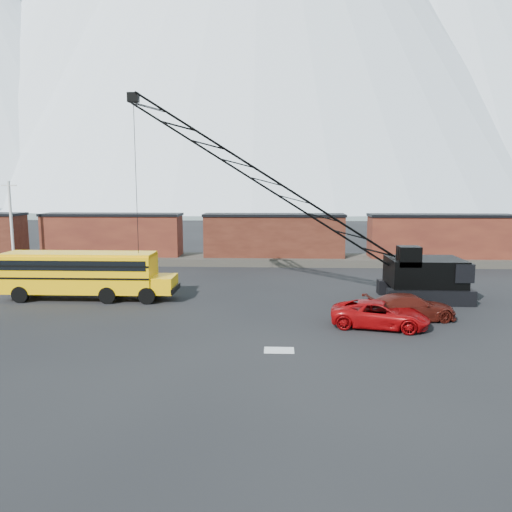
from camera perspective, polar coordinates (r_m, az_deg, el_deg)
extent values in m
plane|color=black|center=(27.59, 1.60, -8.02)|extent=(160.00, 160.00, 0.00)
cone|color=white|center=(331.52, -14.56, 23.40)|extent=(280.00, 280.00, 200.00)
cone|color=white|center=(339.35, 17.57, 23.76)|extent=(300.00, 300.00, 210.00)
cone|color=white|center=(355.52, 9.46, 19.30)|extent=(240.00, 240.00, 160.00)
cube|color=white|center=(366.51, 2.55, 8.87)|extent=(800.00, 80.00, 24.00)
cube|color=#444038|center=(49.04, 2.05, -0.43)|extent=(120.00, 5.00, 0.70)
cube|color=#441A13|center=(51.44, -16.07, 2.30)|extent=(13.50, 2.90, 4.00)
cube|color=black|center=(51.28, -16.16, 4.57)|extent=(13.70, 3.10, 0.25)
cube|color=black|center=(53.12, -20.29, 0.44)|extent=(2.20, 2.40, 0.60)
cube|color=black|center=(50.45, -11.47, 0.40)|extent=(2.20, 2.40, 0.60)
cube|color=#582618|center=(48.75, 2.07, 2.30)|extent=(13.50, 2.90, 4.00)
cube|color=black|center=(48.58, 2.08, 4.71)|extent=(13.70, 3.10, 0.25)
cube|color=black|center=(49.17, -2.84, 0.35)|extent=(2.20, 2.40, 0.60)
cube|color=black|center=(49.09, 6.97, 0.29)|extent=(2.20, 2.40, 0.60)
cube|color=#441A13|center=(51.17, 20.30, 2.08)|extent=(13.50, 2.90, 4.00)
cube|color=black|center=(51.01, 20.42, 4.37)|extent=(13.70, 3.10, 0.25)
cube|color=black|center=(50.25, 15.64, 0.23)|extent=(2.20, 2.40, 0.60)
cube|color=black|center=(52.79, 24.55, 0.16)|extent=(2.20, 2.40, 0.60)
cylinder|color=silver|center=(50.89, -26.16, 3.19)|extent=(0.24, 0.24, 8.00)
cube|color=silver|center=(50.75, -26.41, 7.24)|extent=(1.40, 0.12, 0.12)
cube|color=silver|center=(23.77, 2.66, -10.70)|extent=(1.40, 0.90, 0.02)
cube|color=#FFB705|center=(35.50, -19.45, -1.85)|extent=(10.00, 2.50, 2.50)
cube|color=#FFB705|center=(33.94, -10.58, -3.17)|extent=(1.60, 2.30, 1.10)
cube|color=#FFB705|center=(35.31, -19.55, 0.23)|extent=(10.00, 2.30, 0.18)
cube|color=black|center=(34.24, -20.29, -1.06)|extent=(9.60, 0.05, 0.65)
cube|color=black|center=(36.55, -18.77, -0.43)|extent=(9.60, 0.05, 0.65)
cube|color=black|center=(33.81, -9.16, -3.69)|extent=(0.15, 2.45, 0.35)
cube|color=black|center=(37.86, -26.50, -3.18)|extent=(0.15, 2.50, 0.35)
cylinder|color=black|center=(36.23, -25.34, -3.99)|extent=(1.10, 0.35, 1.10)
cylinder|color=black|center=(38.23, -23.74, -3.29)|extent=(1.10, 0.35, 1.10)
cylinder|color=black|center=(33.91, -16.62, -4.33)|extent=(1.10, 0.35, 1.10)
cylinder|color=black|center=(36.04, -15.43, -3.55)|extent=(1.10, 0.35, 1.10)
cylinder|color=black|center=(33.15, -12.36, -4.46)|extent=(1.10, 0.35, 1.10)
cylinder|color=black|center=(35.33, -11.40, -3.65)|extent=(1.10, 0.35, 1.10)
imported|color=#99070A|center=(28.00, 13.98, -6.49)|extent=(5.61, 3.49, 1.45)
imported|color=#44110C|center=(29.90, 17.21, -5.62)|extent=(5.48, 3.04, 1.50)
cube|color=black|center=(34.08, 19.33, -4.48)|extent=(5.50, 1.00, 1.00)
cube|color=black|center=(37.09, 17.92, -3.41)|extent=(5.50, 1.00, 1.00)
cube|color=black|center=(35.32, 18.70, -1.70)|extent=(4.80, 3.60, 1.80)
cube|color=black|center=(35.90, 21.78, -1.38)|extent=(1.20, 3.80, 1.20)
cube|color=black|center=(33.63, 17.06, -0.04)|extent=(1.40, 1.20, 1.30)
cube|color=black|center=(33.10, 17.29, -0.17)|extent=(1.20, 0.06, 0.90)
cube|color=black|center=(34.09, -13.85, 17.19)|extent=(0.70, 0.50, 0.60)
cylinder|color=black|center=(33.67, -13.47, 6.07)|extent=(0.04, 0.04, 12.87)
cube|color=black|center=(34.45, -13.12, -4.35)|extent=(0.25, 0.25, 0.50)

